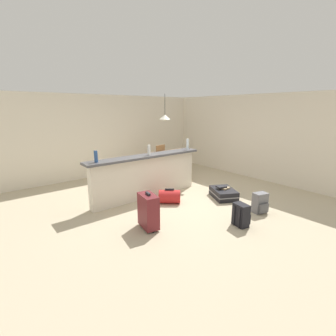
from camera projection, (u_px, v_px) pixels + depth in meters
The scene contains 18 objects.
ground_plane at pixel (175, 199), 5.79m from camera, with size 13.00×13.00×0.05m, color #BCAD8E.
wall_back at pixel (114, 135), 7.79m from camera, with size 6.60×0.10×2.50m, color silver.
wall_right at pixel (242, 136), 7.58m from camera, with size 0.10×6.00×2.50m, color silver.
partition_half_wall at pixel (147, 177), 5.74m from camera, with size 2.80×0.20×0.98m, color silver.
bar_countertop at pixel (146, 156), 5.62m from camera, with size 2.96×0.40×0.05m, color #4C4C51.
bottle_blue at pixel (96, 157), 4.83m from camera, with size 0.07×0.07×0.24m, color #284C89.
bottle_white at pixel (149, 150), 5.57m from camera, with size 0.07×0.07×0.24m, color silver.
bottle_clear at pixel (188, 144), 6.33m from camera, with size 0.07×0.07×0.28m, color silver.
dining_table at pixel (166, 156), 7.50m from camera, with size 1.10×0.80×0.74m.
dining_chair_near_partition at pixel (177, 163), 7.07m from camera, with size 0.41×0.41×0.93m.
dining_chair_far_side at pixel (158, 157), 7.99m from camera, with size 0.47×0.47×0.93m.
pendant_lamp at pixel (165, 117), 7.12m from camera, with size 0.34×0.34×0.77m.
suitcase_flat_black at pixel (223, 193), 5.77m from camera, with size 0.76×0.89×0.22m.
suitcase_upright_maroon at pixel (148, 211), 4.24m from camera, with size 0.31×0.48×0.67m.
duffel_bag_red at pixel (169, 197), 5.44m from camera, with size 0.56×0.54×0.34m.
backpack_black at pixel (241, 215), 4.37m from camera, with size 0.29×0.31×0.42m.
backpack_grey at pixel (260, 203), 4.92m from camera, with size 0.32×0.30×0.42m.
book_stack at pixel (223, 187), 5.75m from camera, with size 0.31×0.24×0.07m.
Camera 1 is at (-3.56, -4.13, 2.09)m, focal length 25.74 mm.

